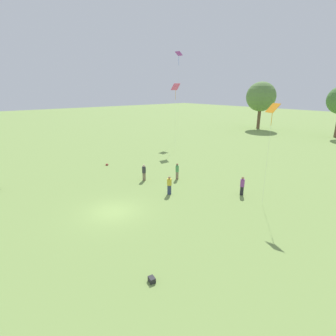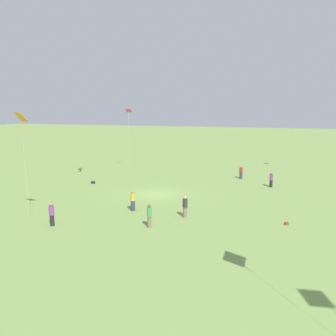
% 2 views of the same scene
% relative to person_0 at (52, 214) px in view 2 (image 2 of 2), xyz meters
% --- Properties ---
extents(ground_plane, '(240.00, 240.00, 0.00)m').
position_rel_person_0_xyz_m(ground_plane, '(-4.54, -11.02, -0.90)').
color(ground_plane, '#7A994C').
extents(person_0, '(0.47, 0.47, 1.80)m').
position_rel_person_0_xyz_m(person_0, '(0.00, 0.00, 0.00)').
color(person_0, '#232328').
rests_on(person_0, ground_plane).
extents(person_1, '(0.48, 0.48, 1.78)m').
position_rel_person_0_xyz_m(person_1, '(-9.22, -4.74, -0.01)').
color(person_1, '#847056').
rests_on(person_1, ground_plane).
extents(person_2, '(0.62, 0.62, 1.77)m').
position_rel_person_0_xyz_m(person_2, '(-4.48, -5.12, -0.03)').
color(person_2, '#333D5B').
rests_on(person_2, ground_plane).
extents(person_3, '(0.46, 0.46, 1.65)m').
position_rel_person_0_xyz_m(person_3, '(-16.12, -17.51, -0.09)').
color(person_3, '#232328').
rests_on(person_3, ground_plane).
extents(person_4, '(0.47, 0.47, 1.81)m').
position_rel_person_0_xyz_m(person_4, '(-7.22, -1.72, 0.01)').
color(person_4, '#847056').
rests_on(person_4, ground_plane).
extents(person_5, '(0.62, 0.62, 1.63)m').
position_rel_person_0_xyz_m(person_5, '(-12.55, -21.01, -0.10)').
color(person_5, '#333D5B').
rests_on(person_5, ground_plane).
extents(kite_0, '(1.14, 1.00, 8.51)m').
position_rel_person_0_xyz_m(kite_0, '(2.36, -0.34, 7.01)').
color(kite_0, orange).
rests_on(kite_0, ground_plane).
extents(kite_4, '(0.85, 0.72, 8.64)m').
position_rel_person_0_xyz_m(kite_4, '(3.37, -22.96, 7.15)').
color(kite_4, '#E54C99').
rests_on(kite_4, ground_plane).
extents(dog_0, '(0.30, 0.78, 0.55)m').
position_rel_person_0_xyz_m(dog_0, '(9.37, -19.40, -0.52)').
color(dog_0, brown).
rests_on(dog_0, ground_plane).
extents(picnic_bag_0, '(0.44, 0.36, 0.27)m').
position_rel_person_0_xyz_m(picnic_bag_0, '(3.99, -13.38, -0.76)').
color(picnic_bag_0, '#262628').
rests_on(picnic_bag_0, ground_plane).
extents(picnic_bag_1, '(0.33, 0.30, 0.21)m').
position_rel_person_0_xyz_m(picnic_bag_1, '(-17.10, -5.19, -0.79)').
color(picnic_bag_1, '#933833').
rests_on(picnic_bag_1, ground_plane).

